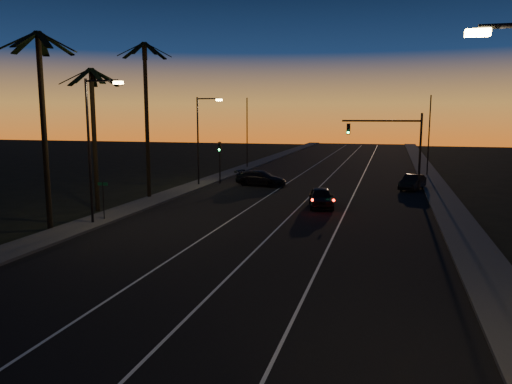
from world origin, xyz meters
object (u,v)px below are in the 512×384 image
(signal_mast, at_px, (393,138))
(right_car, at_px, (412,182))
(cross_car, at_px, (261,178))
(lead_car, at_px, (321,197))

(signal_mast, height_order, right_car, signal_mast)
(signal_mast, relative_size, right_car, 1.61)
(signal_mast, bearing_deg, right_car, 20.82)
(signal_mast, distance_m, cross_car, 12.93)
(right_car, bearing_deg, cross_car, -175.29)
(lead_car, bearing_deg, cross_car, 126.15)
(cross_car, bearing_deg, right_car, 4.71)
(signal_mast, bearing_deg, lead_car, -116.14)
(lead_car, bearing_deg, signal_mast, 63.86)
(signal_mast, relative_size, lead_car, 1.41)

